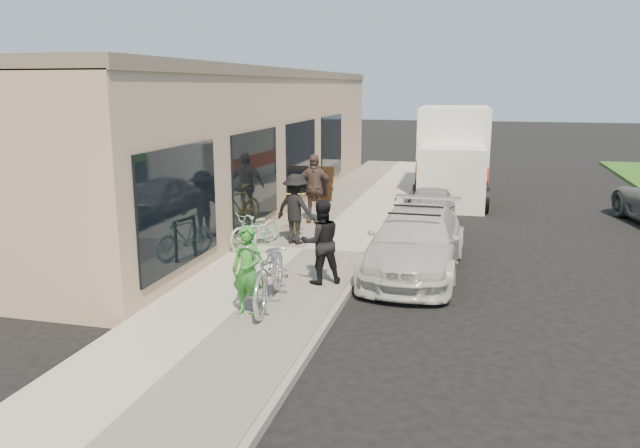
{
  "coord_description": "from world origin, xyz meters",
  "views": [
    {
      "loc": [
        1.74,
        -10.14,
        3.76
      ],
      "look_at": [
        -1.26,
        1.62,
        1.05
      ],
      "focal_mm": 35.0,
      "sensor_mm": 36.0,
      "label": 1
    }
  ],
  "objects_px": {
    "bystander_a": "(296,209)",
    "tandem_bike": "(270,271)",
    "bike_rack": "(248,239)",
    "sedan_silver": "(430,208)",
    "woman_rider": "(248,271)",
    "moving_truck": "(453,157)",
    "man_standing": "(321,242)",
    "sandwich_board": "(321,184)",
    "bystander_b": "(314,188)",
    "cruiser_bike_b": "(255,229)",
    "cruiser_bike_c": "(295,209)",
    "cruiser_bike_a": "(253,241)",
    "sedan_white": "(416,242)"
  },
  "relations": [
    {
      "from": "sandwich_board",
      "to": "cruiser_bike_c",
      "type": "bearing_deg",
      "value": -77.32
    },
    {
      "from": "sandwich_board",
      "to": "bystander_b",
      "type": "distance_m",
      "value": 3.04
    },
    {
      "from": "cruiser_bike_a",
      "to": "bystander_a",
      "type": "height_order",
      "value": "bystander_a"
    },
    {
      "from": "tandem_bike",
      "to": "bystander_a",
      "type": "xyz_separation_m",
      "value": [
        -0.77,
        4.11,
        0.23
      ]
    },
    {
      "from": "cruiser_bike_c",
      "to": "cruiser_bike_a",
      "type": "bearing_deg",
      "value": -105.15
    },
    {
      "from": "bystander_a",
      "to": "tandem_bike",
      "type": "bearing_deg",
      "value": 119.11
    },
    {
      "from": "cruiser_bike_a",
      "to": "bystander_b",
      "type": "distance_m",
      "value": 4.2
    },
    {
      "from": "cruiser_bike_a",
      "to": "bystander_b",
      "type": "height_order",
      "value": "bystander_b"
    },
    {
      "from": "moving_truck",
      "to": "bystander_b",
      "type": "bearing_deg",
      "value": -121.2
    },
    {
      "from": "sandwich_board",
      "to": "sedan_silver",
      "type": "relative_size",
      "value": 0.34
    },
    {
      "from": "cruiser_bike_c",
      "to": "bystander_a",
      "type": "distance_m",
      "value": 1.36
    },
    {
      "from": "tandem_bike",
      "to": "cruiser_bike_a",
      "type": "distance_m",
      "value": 2.56
    },
    {
      "from": "tandem_bike",
      "to": "man_standing",
      "type": "height_order",
      "value": "man_standing"
    },
    {
      "from": "man_standing",
      "to": "bystander_b",
      "type": "relative_size",
      "value": 0.86
    },
    {
      "from": "bike_rack",
      "to": "cruiser_bike_a",
      "type": "height_order",
      "value": "cruiser_bike_a"
    },
    {
      "from": "woman_rider",
      "to": "sedan_silver",
      "type": "bearing_deg",
      "value": 80.0
    },
    {
      "from": "sedan_silver",
      "to": "moving_truck",
      "type": "distance_m",
      "value": 5.44
    },
    {
      "from": "sandwich_board",
      "to": "moving_truck",
      "type": "relative_size",
      "value": 0.17
    },
    {
      "from": "bike_rack",
      "to": "man_standing",
      "type": "distance_m",
      "value": 1.95
    },
    {
      "from": "moving_truck",
      "to": "man_standing",
      "type": "xyz_separation_m",
      "value": [
        -1.86,
        -11.14,
        -0.4
      ]
    },
    {
      "from": "man_standing",
      "to": "bystander_a",
      "type": "distance_m",
      "value": 3.05
    },
    {
      "from": "man_standing",
      "to": "bystander_a",
      "type": "height_order",
      "value": "bystander_a"
    },
    {
      "from": "cruiser_bike_b",
      "to": "sedan_silver",
      "type": "bearing_deg",
      "value": 66.33
    },
    {
      "from": "cruiser_bike_b",
      "to": "sandwich_board",
      "type": "bearing_deg",
      "value": 112.05
    },
    {
      "from": "cruiser_bike_c",
      "to": "moving_truck",
      "type": "bearing_deg",
      "value": 48.0
    },
    {
      "from": "cruiser_bike_a",
      "to": "cruiser_bike_c",
      "type": "relative_size",
      "value": 0.86
    },
    {
      "from": "moving_truck",
      "to": "bystander_b",
      "type": "xyz_separation_m",
      "value": [
        -3.36,
        -6.03,
        -0.27
      ]
    },
    {
      "from": "sedan_white",
      "to": "tandem_bike",
      "type": "bearing_deg",
      "value": -124.46
    },
    {
      "from": "bike_rack",
      "to": "bystander_b",
      "type": "bearing_deg",
      "value": 86.63
    },
    {
      "from": "moving_truck",
      "to": "cruiser_bike_b",
      "type": "relative_size",
      "value": 3.94
    },
    {
      "from": "bike_rack",
      "to": "man_standing",
      "type": "xyz_separation_m",
      "value": [
        1.75,
        -0.83,
        0.25
      ]
    },
    {
      "from": "woman_rider",
      "to": "bystander_a",
      "type": "height_order",
      "value": "bystander_a"
    },
    {
      "from": "moving_truck",
      "to": "sedan_silver",
      "type": "bearing_deg",
      "value": -95.36
    },
    {
      "from": "cruiser_bike_a",
      "to": "bystander_a",
      "type": "relative_size",
      "value": 0.95
    },
    {
      "from": "bystander_a",
      "to": "bystander_b",
      "type": "bearing_deg",
      "value": -66.54
    },
    {
      "from": "sandwich_board",
      "to": "cruiser_bike_b",
      "type": "bearing_deg",
      "value": -83.07
    },
    {
      "from": "bike_rack",
      "to": "cruiser_bike_b",
      "type": "relative_size",
      "value": 0.57
    },
    {
      "from": "sandwich_board",
      "to": "cruiser_bike_c",
      "type": "distance_m",
      "value": 4.06
    },
    {
      "from": "bystander_b",
      "to": "woman_rider",
      "type": "bearing_deg",
      "value": -92.55
    },
    {
      "from": "moving_truck",
      "to": "woman_rider",
      "type": "bearing_deg",
      "value": -103.29
    },
    {
      "from": "cruiser_bike_c",
      "to": "bystander_b",
      "type": "height_order",
      "value": "bystander_b"
    },
    {
      "from": "sandwich_board",
      "to": "cruiser_bike_c",
      "type": "relative_size",
      "value": 0.6
    },
    {
      "from": "bike_rack",
      "to": "sedan_silver",
      "type": "relative_size",
      "value": 0.28
    },
    {
      "from": "man_standing",
      "to": "cruiser_bike_c",
      "type": "height_order",
      "value": "man_standing"
    },
    {
      "from": "sedan_silver",
      "to": "cruiser_bike_a",
      "type": "bearing_deg",
      "value": -124.98
    },
    {
      "from": "sedan_white",
      "to": "sedan_silver",
      "type": "xyz_separation_m",
      "value": [
        -0.03,
        4.2,
        -0.1
      ]
    },
    {
      "from": "tandem_bike",
      "to": "woman_rider",
      "type": "bearing_deg",
      "value": -117.07
    },
    {
      "from": "cruiser_bike_b",
      "to": "cruiser_bike_c",
      "type": "height_order",
      "value": "cruiser_bike_c"
    },
    {
      "from": "cruiser_bike_b",
      "to": "bystander_b",
      "type": "bearing_deg",
      "value": 100.34
    },
    {
      "from": "man_standing",
      "to": "sandwich_board",
      "type": "bearing_deg",
      "value": -105.45
    }
  ]
}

